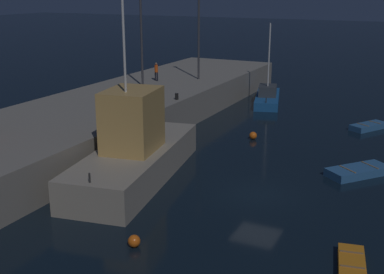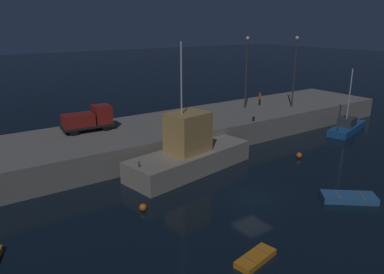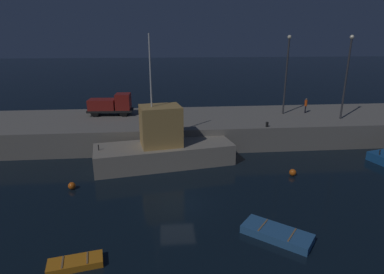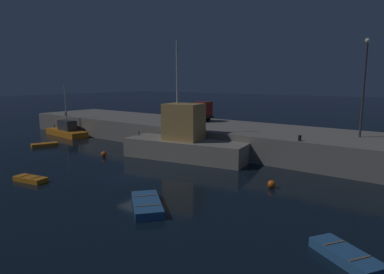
{
  "view_description": "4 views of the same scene",
  "coord_description": "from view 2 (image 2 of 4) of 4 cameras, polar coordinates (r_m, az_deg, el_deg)",
  "views": [
    {
      "loc": [
        -24.94,
        -8.2,
        11.12
      ],
      "look_at": [
        1.72,
        4.96,
        2.26
      ],
      "focal_mm": 47.04,
      "sensor_mm": 36.0,
      "label": 1
    },
    {
      "loc": [
        -19.02,
        -18.97,
        13.09
      ],
      "look_at": [
        -0.07,
        8.25,
        2.9
      ],
      "focal_mm": 34.9,
      "sensor_mm": 36.0,
      "label": 2
    },
    {
      "loc": [
        -0.8,
        -20.26,
        11.42
      ],
      "look_at": [
        1.69,
        6.6,
        2.85
      ],
      "focal_mm": 29.92,
      "sensor_mm": 36.0,
      "label": 3
    },
    {
      "loc": [
        19.98,
        -18.61,
        7.76
      ],
      "look_at": [
        2.07,
        4.77,
        2.86
      ],
      "focal_mm": 31.81,
      "sensor_mm": 36.0,
      "label": 4
    }
  ],
  "objects": [
    {
      "name": "fishing_boat_blue",
      "position": [
        50.51,
        22.59,
        1.47
      ],
      "size": [
        8.17,
        4.28,
        7.89
      ],
      "color": "#195193",
      "rests_on": "ground"
    },
    {
      "name": "lamp_post_east",
      "position": [
        49.74,
        15.43,
        10.27
      ],
      "size": [
        0.44,
        0.44,
        8.95
      ],
      "color": "#38383D",
      "rests_on": "pier_quay"
    },
    {
      "name": "utility_truck",
      "position": [
        39.01,
        -15.48,
        2.66
      ],
      "size": [
        5.2,
        2.16,
        2.51
      ],
      "color": "black",
      "rests_on": "pier_quay"
    },
    {
      "name": "mooring_buoy_mid",
      "position": [
        27.72,
        -7.49,
        -10.61
      ],
      "size": [
        0.57,
        0.57,
        0.57
      ],
      "primitive_type": "sphere",
      "color": "orange",
      "rests_on": "ground"
    },
    {
      "name": "fishing_trawler_red",
      "position": [
        34.08,
        -0.41,
        -2.45
      ],
      "size": [
        13.06,
        6.21,
        11.63
      ],
      "color": "gray",
      "rests_on": "ground"
    },
    {
      "name": "ground_plane",
      "position": [
        29.88,
        9.31,
        -9.15
      ],
      "size": [
        320.0,
        320.0,
        0.0
      ],
      "primitive_type": "plane",
      "color": "black"
    },
    {
      "name": "dinghy_red_small",
      "position": [
        22.73,
        9.67,
        -17.8
      ],
      "size": [
        2.91,
        1.58,
        0.4
      ],
      "color": "orange",
      "rests_on": "ground"
    },
    {
      "name": "pier_quay",
      "position": [
        40.72,
        -5.39,
        0.13
      ],
      "size": [
        65.63,
        10.68,
        2.55
      ],
      "color": "gray",
      "rests_on": "ground"
    },
    {
      "name": "dockworker",
      "position": [
        50.52,
        10.32,
        5.91
      ],
      "size": [
        0.43,
        0.43,
        1.75
      ],
      "color": "black",
      "rests_on": "pier_quay"
    },
    {
      "name": "mooring_buoy_near",
      "position": [
        39.14,
        16.06,
        -2.71
      ],
      "size": [
        0.58,
        0.58,
        0.58
      ],
      "primitive_type": "sphere",
      "color": "orange",
      "rests_on": "ground"
    },
    {
      "name": "bollard_west",
      "position": [
        42.25,
        9.37,
        2.74
      ],
      "size": [
        0.28,
        0.28,
        0.5
      ],
      "primitive_type": "cylinder",
      "color": "black",
      "rests_on": "pier_quay"
    },
    {
      "name": "lamp_post_west",
      "position": [
        47.77,
        8.32,
        10.43
      ],
      "size": [
        0.44,
        0.44,
        8.94
      ],
      "color": "#38383D",
      "rests_on": "pier_quay"
    },
    {
      "name": "rowboat_white_mid",
      "position": [
        31.37,
        22.82,
        -8.53
      ],
      "size": [
        4.13,
        3.82,
        0.54
      ],
      "color": "#2D6099",
      "rests_on": "ground"
    }
  ]
}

